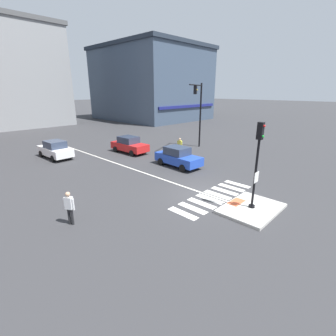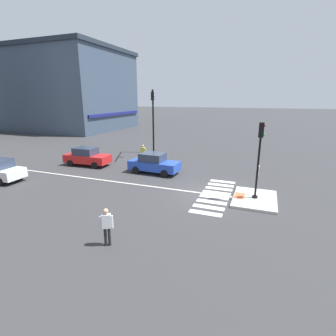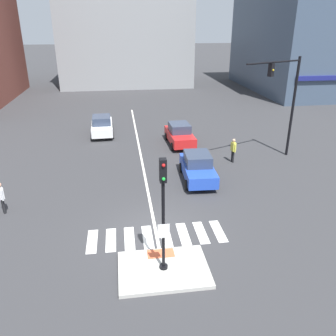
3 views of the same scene
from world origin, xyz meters
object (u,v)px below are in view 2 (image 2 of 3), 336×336
traffic_light_mast (153,113)px  car_blue_eastbound_mid (154,163)px  pedestrian_at_curb_left (107,224)px  car_red_eastbound_far (87,157)px  pedestrian_waiting_far_side (143,152)px  signal_pole (259,154)px

traffic_light_mast → car_blue_eastbound_mid: bearing=-155.8°
traffic_light_mast → pedestrian_at_curb_left: size_ratio=4.08×
car_red_eastbound_far → pedestrian_waiting_far_side: pedestrian_waiting_far_side is taller
pedestrian_waiting_far_side → car_blue_eastbound_mid: bearing=-140.8°
traffic_light_mast → car_red_eastbound_far: traffic_light_mast is taller
traffic_light_mast → pedestrian_waiting_far_side: traffic_light_mast is taller
car_red_eastbound_far → pedestrian_at_curb_left: bearing=-138.9°
pedestrian_waiting_far_side → car_red_eastbound_far: bearing=124.8°
car_red_eastbound_far → pedestrian_at_curb_left: size_ratio=2.50×
car_blue_eastbound_mid → pedestrian_waiting_far_side: bearing=39.2°
car_red_eastbound_far → signal_pole: bearing=-102.2°
car_blue_eastbound_mid → pedestrian_at_curb_left: 10.78m
pedestrian_at_curb_left → car_red_eastbound_far: bearing=41.1°
car_blue_eastbound_mid → pedestrian_at_curb_left: pedestrian_at_curb_left is taller
signal_pole → traffic_light_mast: bearing=48.7°
car_blue_eastbound_mid → pedestrian_waiting_far_side: pedestrian_waiting_far_side is taller
car_blue_eastbound_mid → signal_pole: bearing=-111.2°
car_red_eastbound_far → pedestrian_at_curb_left: (-10.54, -9.20, 0.17)m
signal_pole → pedestrian_waiting_far_side: 12.30m
car_red_eastbound_far → car_blue_eastbound_mid: size_ratio=1.00×
car_blue_eastbound_mid → pedestrian_waiting_far_side: (3.00, 2.45, 0.17)m
car_red_eastbound_far → pedestrian_waiting_far_side: (2.93, -4.22, 0.17)m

